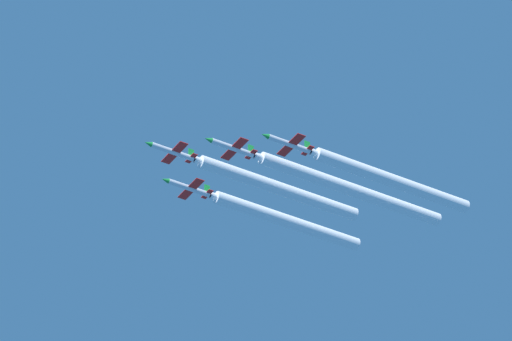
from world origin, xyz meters
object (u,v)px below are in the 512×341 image
(jet_lead, at_px, (171,151))
(jet_outer_left, at_px, (288,143))
(jet_right_wingman, at_px, (188,187))
(jet_left_wingman, at_px, (231,147))

(jet_lead, distance_m, jet_outer_left, 24.71)
(jet_lead, bearing_deg, jet_right_wingman, -44.87)
(jet_lead, height_order, jet_outer_left, jet_lead)
(jet_lead, xyz_separation_m, jet_right_wingman, (8.96, -8.92, -0.54))
(jet_left_wingman, distance_m, jet_right_wingman, 17.75)
(jet_left_wingman, height_order, jet_outer_left, jet_left_wingman)
(jet_lead, height_order, jet_right_wingman, jet_lead)
(jet_left_wingman, bearing_deg, jet_outer_left, -133.92)
(jet_left_wingman, height_order, jet_right_wingman, jet_right_wingman)
(jet_lead, relative_size, jet_left_wingman, 1.00)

